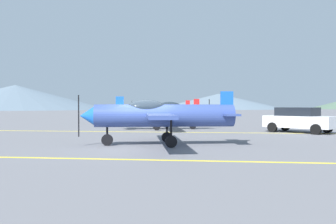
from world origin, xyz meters
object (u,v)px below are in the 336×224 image
object	(u,v)px
airplane_near	(159,115)
airplane_mid	(162,111)
airplane_far	(167,109)
airplane_back	(164,108)
car_sedan	(299,119)

from	to	relation	value
airplane_near	airplane_mid	distance (m)	10.08
airplane_mid	airplane_far	distance (m)	9.74
airplane_back	car_sedan	distance (m)	25.22
airplane_far	airplane_back	xyz separation A→B (m)	(-1.61, 10.83, 0.00)
airplane_mid	car_sedan	xyz separation A→B (m)	(9.16, -1.83, -0.50)
airplane_near	airplane_far	bearing A→B (deg)	96.00
airplane_mid	car_sedan	distance (m)	9.36
airplane_far	airplane_near	bearing A→B (deg)	-84.00
car_sedan	airplane_near	bearing A→B (deg)	-134.18
airplane_back	airplane_near	bearing A→B (deg)	-83.12
airplane_near	car_sedan	xyz separation A→B (m)	(7.95, 8.18, -0.50)
airplane_mid	airplane_far	world-z (taller)	same
airplane_near	airplane_back	xyz separation A→B (m)	(-3.68, 30.55, 0.00)
car_sedan	airplane_back	bearing A→B (deg)	117.49
airplane_back	car_sedan	size ratio (longest dim) A/B	1.77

